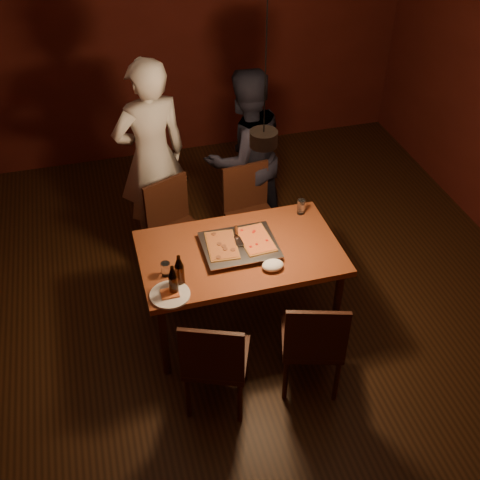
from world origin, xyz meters
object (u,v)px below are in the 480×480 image
object	(u,v)px
diner_white	(152,157)
chair_near_right	(314,338)
chair_far_left	(174,221)
diner_dark	(245,156)
beer_bottle_b	(179,270)
beer_bottle_a	(173,280)
dining_table	(240,258)
chair_far_right	(250,205)
chair_near_left	(215,357)
plate_slice	(170,295)
pizza_tray	(240,247)
pendant_lamp	(264,137)

from	to	relation	value
diner_white	chair_near_right	bearing A→B (deg)	96.96
chair_far_left	diner_dark	bearing A→B (deg)	-174.01
beer_bottle_b	beer_bottle_a	bearing A→B (deg)	-124.37
dining_table	diner_white	xyz separation A→B (m)	(-0.46, 1.25, 0.23)
chair_near_right	diner_dark	bearing A→B (deg)	104.93
beer_bottle_a	chair_far_left	bearing A→B (deg)	80.30
chair_far_right	chair_far_left	bearing A→B (deg)	-3.07
dining_table	chair_near_left	size ratio (longest dim) A/B	2.75
chair_far_right	beer_bottle_a	distance (m)	1.48
chair_near_left	beer_bottle_a	size ratio (longest dim) A/B	2.24
chair_far_right	diner_dark	world-z (taller)	diner_dark
chair_far_right	plate_slice	xyz separation A→B (m)	(-0.91, -1.16, 0.22)
beer_bottle_b	chair_far_left	bearing A→B (deg)	82.78
chair_far_right	chair_near_right	xyz separation A→B (m)	(-0.01, -1.61, 0.00)
beer_bottle_a	diner_dark	xyz separation A→B (m)	(0.93, 1.52, -0.05)
pizza_tray	beer_bottle_b	size ratio (longest dim) A/B	2.20
chair_near_left	plate_slice	bearing A→B (deg)	137.23
chair_far_left	diner_white	size ratio (longest dim) A/B	0.30
chair_near_right	pendant_lamp	xyz separation A→B (m)	(-0.19, 0.66, 1.22)
pizza_tray	chair_far_right	bearing A→B (deg)	69.76
chair_near_right	pizza_tray	size ratio (longest dim) A/B	0.95
chair_far_left	beer_bottle_a	size ratio (longest dim) A/B	2.26
chair_far_right	diner_dark	xyz separation A→B (m)	(0.06, 0.37, 0.28)
pizza_tray	dining_table	bearing A→B (deg)	-93.92
chair_near_right	diner_dark	distance (m)	2.00
diner_white	diner_dark	xyz separation A→B (m)	(0.83, -0.06, -0.09)
dining_table	chair_far_left	distance (m)	0.87
chair_near_right	beer_bottle_b	bearing A→B (deg)	162.51
beer_bottle_a	diner_dark	distance (m)	1.78
chair_near_left	pendant_lamp	bearing A→B (deg)	73.36
plate_slice	pendant_lamp	size ratio (longest dim) A/B	0.25
chair_near_left	beer_bottle_a	bearing A→B (deg)	132.93
diner_dark	beer_bottle_b	bearing A→B (deg)	41.92
pizza_tray	chair_far_left	bearing A→B (deg)	116.97
chair_near_left	beer_bottle_b	distance (m)	0.64
chair_near_left	beer_bottle_a	world-z (taller)	beer_bottle_a
dining_table	beer_bottle_a	xyz separation A→B (m)	(-0.56, -0.33, 0.20)
beer_bottle_b	pizza_tray	bearing A→B (deg)	26.76
chair_near_left	diner_dark	distance (m)	2.12
chair_near_left	diner_dark	xyz separation A→B (m)	(0.76, 1.96, 0.28)
chair_near_right	diner_dark	world-z (taller)	diner_dark
dining_table	plate_slice	size ratio (longest dim) A/B	5.37
chair_near_left	pendant_lamp	size ratio (longest dim) A/B	0.50
chair_near_right	plate_slice	xyz separation A→B (m)	(-0.90, 0.45, 0.22)
beer_bottle_a	diner_white	bearing A→B (deg)	86.28
diner_white	chair_far_left	bearing A→B (deg)	86.84
chair_far_left	pendant_lamp	size ratio (longest dim) A/B	0.50
chair_near_right	pizza_tray	bearing A→B (deg)	127.64
pizza_tray	beer_bottle_a	size ratio (longest dim) A/B	2.25
beer_bottle_b	diner_dark	distance (m)	1.67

